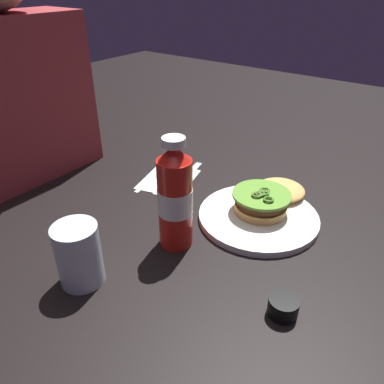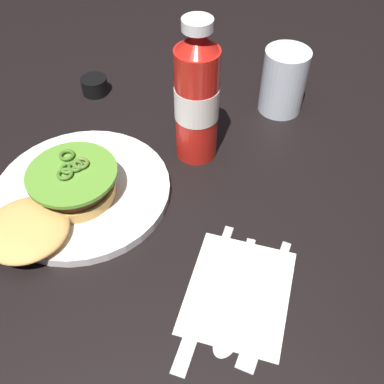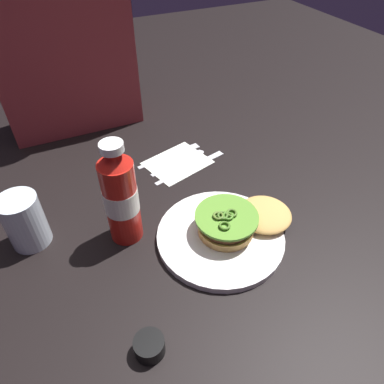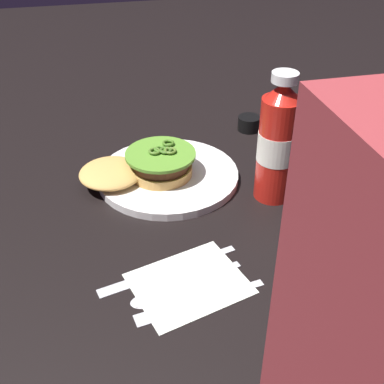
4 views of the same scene
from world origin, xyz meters
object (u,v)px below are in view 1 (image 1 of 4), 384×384
Objects in this scene: burger_sandwich at (268,197)px; napkin at (169,179)px; butter_knife at (186,176)px; water_glass at (79,255)px; ketchup_bottle at (174,197)px; condiment_cup at (283,307)px; diner_person at (10,74)px; spoon_utensil at (173,173)px; fork_utensil at (159,173)px; dinner_plate at (258,217)px.

napkin is (-0.03, 0.28, -0.03)m from burger_sandwich.
burger_sandwich is at bearing -92.58° from butter_knife.
water_glass is 0.40m from napkin.
ketchup_bottle reaches higher than condiment_cup.
water_glass is 0.20× the size of diner_person.
diner_person is (-0.22, 0.60, 0.23)m from burger_sandwich.
diner_person is (-0.22, 0.32, 0.26)m from spoon_utensil.
diner_person reaches higher than butter_knife.
fork_utensil is at bearing 120.09° from spoon_utensil.
napkin is at bearing 95.26° from burger_sandwich.
butter_knife and spoon_utensil have the same top height.
fork_utensil is at bearing 63.00° from condiment_cup.
diner_person is at bearing 110.09° from burger_sandwich.
dinner_plate is 0.45× the size of diner_person.
dinner_plate is at bearing -94.53° from napkin.
water_glass is (-0.19, 0.06, -0.05)m from ketchup_bottle.
butter_knife is at bearing -75.19° from spoon_utensil.
ketchup_bottle is 0.32m from fork_utensil.
burger_sandwich reaches higher than condiment_cup.
ketchup_bottle is (-0.22, 0.10, 0.07)m from burger_sandwich.
spoon_utensil is 0.47m from diner_person.
diner_person reaches higher than dinner_plate.
butter_knife is at bearing 11.94° from water_glass.
ketchup_bottle reaches higher than fork_utensil.
water_glass is 0.43m from butter_knife.
condiment_cup reaches higher than napkin.
dinner_plate reaches higher than napkin.
dinner_plate is 1.39× the size of fork_utensil.
spoon_utensil is 0.29× the size of diner_person.
ketchup_bottle is at bearing 81.04° from condiment_cup.
fork_utensil is (0.24, 0.48, -0.01)m from condiment_cup.
ketchup_bottle is 1.06× the size of butter_knife.
spoon_utensil is at bearing 89.76° from burger_sandwich.
napkin is 0.46m from diner_person.
butter_knife is at bearing 87.42° from burger_sandwich.
diner_person reaches higher than fork_utensil.
water_glass is 0.61× the size of fork_utensil.
butter_knife is 0.37× the size of diner_person.
napkin is at bearing 17.29° from water_glass.
ketchup_bottle is at bearing 156.47° from burger_sandwich.
dinner_plate is 1.22× the size of butter_knife.
dinner_plate is 5.33× the size of condiment_cup.
butter_knife is (0.42, 0.09, -0.05)m from water_glass.
spoon_utensil is (0.22, 0.19, -0.10)m from ketchup_bottle.
fork_utensil is 0.44m from diner_person.
butter_knife is at bearing -56.80° from diner_person.
condiment_cup is at bearing -123.66° from butter_knife.
condiment_cup is at bearing -93.13° from diner_person.
fork_utensil is (-0.02, 0.32, -0.03)m from burger_sandwich.
diner_person is (0.04, 0.76, 0.25)m from condiment_cup.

